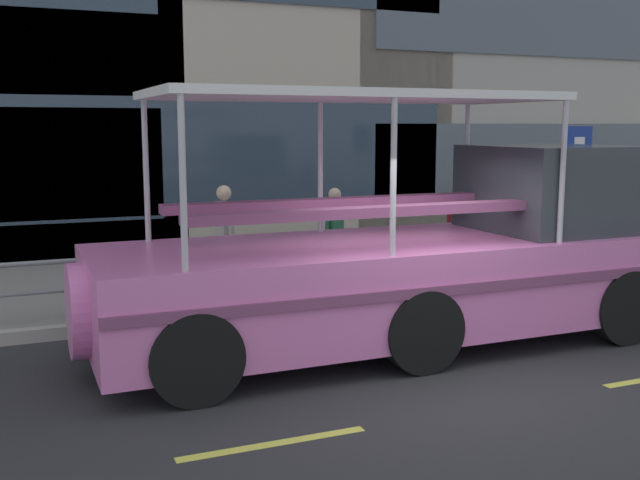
% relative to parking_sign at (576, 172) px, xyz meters
% --- Properties ---
extents(ground_plane, '(120.00, 120.00, 0.00)m').
position_rel_parking_sign_xyz_m(ground_plane, '(-5.36, -3.76, -2.00)').
color(ground_plane, '#2B2B2D').
extents(sidewalk, '(32.00, 4.80, 0.18)m').
position_rel_parking_sign_xyz_m(sidewalk, '(-5.36, 1.84, -1.91)').
color(sidewalk, gray).
rests_on(sidewalk, ground_plane).
extents(curb_edge, '(32.00, 0.18, 0.18)m').
position_rel_parking_sign_xyz_m(curb_edge, '(-5.36, -0.65, -1.91)').
color(curb_edge, '#B2ADA3').
rests_on(curb_edge, ground_plane).
extents(lane_centreline, '(25.80, 0.12, 0.01)m').
position_rel_parking_sign_xyz_m(lane_centreline, '(-5.36, -4.98, -1.99)').
color(lane_centreline, '#DBD64C').
rests_on(lane_centreline, ground_plane).
extents(curb_guardrail, '(10.25, 0.09, 0.86)m').
position_rel_parking_sign_xyz_m(curb_guardrail, '(-5.31, -0.31, -1.25)').
color(curb_guardrail, gray).
rests_on(curb_guardrail, sidewalk).
extents(parking_sign, '(0.60, 0.12, 2.68)m').
position_rel_parking_sign_xyz_m(parking_sign, '(0.00, 0.00, 0.00)').
color(parking_sign, '#4C4F54').
rests_on(parking_sign, sidewalk).
extents(duck_tour_boat, '(9.56, 2.48, 3.28)m').
position_rel_parking_sign_xyz_m(duck_tour_boat, '(-4.72, -2.66, -0.91)').
color(duck_tour_boat, pink).
rests_on(duck_tour_boat, ground_plane).
extents(pedestrian_near_bow, '(0.40, 0.35, 1.71)m').
position_rel_parking_sign_xyz_m(pedestrian_near_bow, '(-2.06, 0.72, -0.78)').
color(pedestrian_near_bow, '#1E2338').
rests_on(pedestrian_near_bow, sidewalk).
extents(pedestrian_mid_left, '(0.42, 0.30, 1.62)m').
position_rel_parking_sign_xyz_m(pedestrian_mid_left, '(-4.65, 0.69, -0.84)').
color(pedestrian_mid_left, '#1E2338').
rests_on(pedestrian_mid_left, sidewalk).
extents(pedestrian_mid_right, '(0.26, 0.50, 1.75)m').
position_rel_parking_sign_xyz_m(pedestrian_mid_right, '(-6.70, 0.40, -0.76)').
color(pedestrian_mid_right, black).
rests_on(pedestrian_mid_right, sidewalk).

